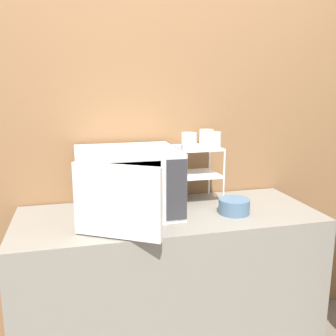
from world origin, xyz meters
name	(u,v)px	position (x,y,z in m)	size (l,w,h in m)	color
wall_back	(154,131)	(0.00, 0.66, 1.30)	(8.00, 0.06, 2.60)	olive
counter	(169,291)	(0.00, 0.31, 0.45)	(1.57, 0.62, 0.91)	gray
microwave	(127,182)	(-0.21, 0.36, 1.08)	(0.53, 0.67, 0.34)	silver
dish_rack	(197,162)	(0.21, 0.48, 1.14)	(0.24, 0.24, 0.32)	white
glass_front_left	(189,141)	(0.14, 0.42, 1.27)	(0.08, 0.08, 0.09)	silver
glass_back_right	(206,137)	(0.29, 0.54, 1.27)	(0.08, 0.08, 0.09)	silver
glass_front_right	(213,140)	(0.28, 0.42, 1.27)	(0.08, 0.08, 0.09)	silver
bowl	(234,206)	(0.33, 0.23, 0.95)	(0.16, 0.16, 0.08)	slate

